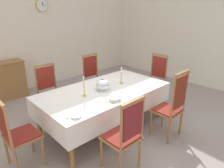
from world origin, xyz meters
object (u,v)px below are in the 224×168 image
object	(u,v)px
chair_south_b	(171,105)
chair_head_west	(16,133)
chair_north_a	(50,91)
bowl_near_left	(115,98)
candlestick_west	(84,88)
spoon_primary	(108,102)
soup_tureen	(103,85)
chair_south_a	(125,134)
mounted_clock	(42,5)
chair_north_b	(94,78)
chair_head_east	(155,79)
dining_table	(104,93)
bowl_near_right	(76,116)
spoon_secondary	(69,119)
candlestick_east	(121,77)

from	to	relation	value
chair_south_b	chair_head_west	world-z (taller)	chair_south_b
chair_north_a	bowl_near_left	bearing A→B (deg)	104.20
candlestick_west	spoon_primary	world-z (taller)	candlestick_west
soup_tureen	chair_south_a	bearing A→B (deg)	-116.53
soup_tureen	spoon_primary	xyz separation A→B (m)	(-0.27, -0.42, -0.09)
chair_south_a	mounted_clock	world-z (taller)	mounted_clock
chair_north_b	mounted_clock	bearing A→B (deg)	-83.83
soup_tureen	bowl_near_left	bearing A→B (deg)	-106.78
chair_north_a	chair_head_east	bearing A→B (deg)	154.22
dining_table	chair_north_a	bearing A→B (deg)	118.23
chair_north_a	chair_south_b	world-z (taller)	chair_south_b
chair_south_a	bowl_near_right	world-z (taller)	chair_south_a
chair_south_a	bowl_near_right	distance (m)	0.68
chair_south_b	bowl_near_right	size ratio (longest dim) A/B	8.46
chair_north_b	soup_tureen	bearing A→B (deg)	59.05
chair_north_a	spoon_primary	size ratio (longest dim) A/B	6.20
chair_south_a	chair_head_east	world-z (taller)	chair_head_east
spoon_primary	dining_table	bearing A→B (deg)	39.79
dining_table	chair_head_west	distance (m)	1.55
chair_north_b	chair_south_b	bearing A→B (deg)	90.00
chair_head_west	mounted_clock	distance (m)	3.80
candlestick_west	bowl_near_right	xyz separation A→B (m)	(-0.48, -0.48, -0.12)
chair_north_b	candlestick_west	distance (m)	1.46
chair_head_east	bowl_near_left	size ratio (longest dim) A/B	5.87
bowl_near_left	chair_head_east	bearing A→B (deg)	14.61
bowl_near_left	bowl_near_right	distance (m)	0.74
bowl_near_left	spoon_secondary	xyz separation A→B (m)	(-0.84, -0.00, -0.02)
bowl_near_left	mounted_clock	distance (m)	3.63
chair_south_a	chair_head_east	xyz separation A→B (m)	(2.09, 1.01, 0.01)
spoon_secondary	chair_south_b	bearing A→B (deg)	-13.44
chair_north_a	candlestick_east	distance (m)	1.44
dining_table	bowl_near_left	world-z (taller)	bowl_near_left
bowl_near_right	spoon_primary	xyz separation A→B (m)	(0.61, 0.06, -0.01)
chair_head_east	spoon_secondary	xyz separation A→B (m)	(-2.56, -0.45, 0.17)
bowl_near_left	mounted_clock	size ratio (longest dim) A/B	0.58
bowl_near_right	spoon_secondary	distance (m)	0.10
chair_north_a	candlestick_west	xyz separation A→B (m)	(0.11, -1.01, 0.32)
dining_table	chair_head_east	bearing A→B (deg)	-0.00
chair_south_b	candlestick_east	distance (m)	1.06
candlestick_east	spoon_secondary	xyz separation A→B (m)	(-1.45, -0.45, -0.12)
spoon_secondary	chair_head_west	bearing A→B (deg)	145.84
chair_north_b	chair_head_west	xyz separation A→B (m)	(-2.12, -1.01, -0.02)
soup_tureen	bowl_near_right	world-z (taller)	soup_tureen
chair_north_a	spoon_primary	world-z (taller)	chair_north_a
chair_south_a	bowl_near_right	bearing A→B (deg)	125.01
candlestick_east	mounted_clock	size ratio (longest dim) A/B	0.98
candlestick_east	mounted_clock	world-z (taller)	mounted_clock
chair_north_a	bowl_near_right	world-z (taller)	chair_north_a
dining_table	chair_north_b	world-z (taller)	chair_north_b
candlestick_east	bowl_near_right	size ratio (longest dim) A/B	2.30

